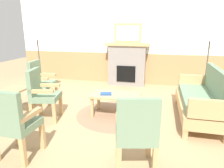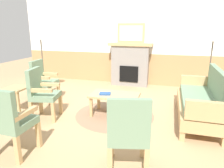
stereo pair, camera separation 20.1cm
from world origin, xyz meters
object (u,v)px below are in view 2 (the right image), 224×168
at_px(armchair_near_fireplace, 43,79).
at_px(armchair_front_left, 128,131).
at_px(coffee_table, 115,97).
at_px(armchair_by_window_left, 41,91).
at_px(framed_picture, 131,33).
at_px(floor_lamp_by_chairs, 41,38).
at_px(fireplace, 130,64).
at_px(book_on_table, 105,94).
at_px(floor_lamp_by_couch, 213,40).
at_px(side_table, 16,93).
at_px(armchair_front_center, 9,119).
at_px(couch, 202,101).

xyz_separation_m(armchair_near_fireplace, armchair_front_left, (2.47, -1.93, 0.00)).
distance_m(coffee_table, armchair_by_window_left, 1.42).
xyz_separation_m(framed_picture, floor_lamp_by_chairs, (-2.10, -1.37, -0.11)).
bearing_deg(fireplace, armchair_near_fireplace, -131.12).
height_order(fireplace, book_on_table, fireplace).
bearing_deg(armchair_by_window_left, floor_lamp_by_couch, 30.23).
bearing_deg(fireplace, side_table, -122.94).
relative_size(armchair_by_window_left, floor_lamp_by_chairs, 0.58).
relative_size(armchair_front_left, side_table, 1.78).
bearing_deg(book_on_table, coffee_table, 20.03).
bearing_deg(floor_lamp_by_chairs, armchair_front_center, -64.54).
distance_m(fireplace, book_on_table, 2.40).
xyz_separation_m(book_on_table, floor_lamp_by_chairs, (-2.07, 1.02, 1.00)).
distance_m(fireplace, armchair_front_center, 4.12).
bearing_deg(armchair_front_left, armchair_near_fireplace, 142.03).
relative_size(book_on_table, armchair_by_window_left, 0.22).
bearing_deg(side_table, book_on_table, 12.26).
relative_size(couch, armchair_front_center, 1.84).
bearing_deg(floor_lamp_by_couch, floor_lamp_by_chairs, -174.37).
bearing_deg(book_on_table, floor_lamp_by_couch, 34.55).
distance_m(framed_picture, floor_lamp_by_chairs, 2.51).
bearing_deg(fireplace, armchair_front_center, -101.67).
bearing_deg(couch, armchair_by_window_left, -166.77).
xyz_separation_m(fireplace, book_on_table, (-0.03, -2.39, -0.20)).
bearing_deg(floor_lamp_by_chairs, coffee_table, -23.02).
bearing_deg(armchair_near_fireplace, floor_lamp_by_chairs, 121.96).
relative_size(couch, floor_lamp_by_couch, 1.07).
bearing_deg(floor_lamp_by_couch, armchair_by_window_left, -149.77).
relative_size(armchair_near_fireplace, side_table, 1.78).
relative_size(coffee_table, armchair_front_center, 0.98).
bearing_deg(armchair_near_fireplace, coffee_table, -10.69).
xyz_separation_m(couch, floor_lamp_by_chairs, (-3.87, 0.77, 1.05)).
height_order(book_on_table, armchair_front_center, armchair_front_center).
relative_size(framed_picture, armchair_by_window_left, 0.82).
relative_size(armchair_front_left, floor_lamp_by_couch, 0.58).
xyz_separation_m(book_on_table, floor_lamp_by_couch, (2.08, 1.43, 1.00)).
xyz_separation_m(armchair_by_window_left, floor_lamp_by_chairs, (-0.94, 1.46, 0.91)).
bearing_deg(couch, book_on_table, -172.12).
xyz_separation_m(armchair_front_left, side_table, (-2.55, 1.12, -0.10)).
relative_size(framed_picture, coffee_table, 0.83).
distance_m(armchair_by_window_left, floor_lamp_by_chairs, 1.96).
bearing_deg(armchair_front_center, side_table, 127.66).
bearing_deg(book_on_table, floor_lamp_by_chairs, 153.74).
relative_size(book_on_table, armchair_front_left, 0.22).
height_order(fireplace, couch, fireplace).
distance_m(armchair_near_fireplace, floor_lamp_by_chairs, 1.15).
bearing_deg(book_on_table, armchair_front_center, -116.13).
height_order(fireplace, armchair_front_left, fireplace).
xyz_separation_m(coffee_table, floor_lamp_by_couch, (1.90, 1.36, 1.06)).
bearing_deg(framed_picture, fireplace, -90.00).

